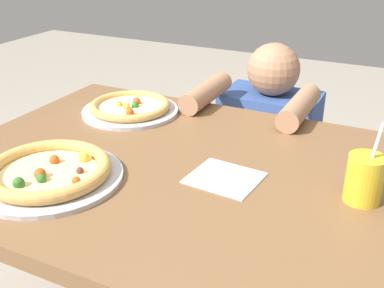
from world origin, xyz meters
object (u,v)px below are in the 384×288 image
object	(u,v)px
pizza_far	(130,108)
diner_seated	(265,169)
pizza_near	(49,172)
drink_cup_colored	(365,179)

from	to	relation	value
pizza_far	diner_seated	bearing A→B (deg)	51.20
pizza_near	pizza_far	bearing A→B (deg)	98.57
drink_cup_colored	diner_seated	world-z (taller)	drink_cup_colored
pizza_near	pizza_far	size ratio (longest dim) A/B	1.13
pizza_near	drink_cup_colored	xyz separation A→B (m)	(0.67, 0.23, 0.03)
pizza_far	drink_cup_colored	world-z (taller)	drink_cup_colored
pizza_near	pizza_far	distance (m)	0.46
pizza_far	drink_cup_colored	size ratio (longest dim) A/B	1.63
drink_cup_colored	diner_seated	distance (m)	0.84
pizza_near	diner_seated	xyz separation A→B (m)	(0.27, 0.87, -0.34)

